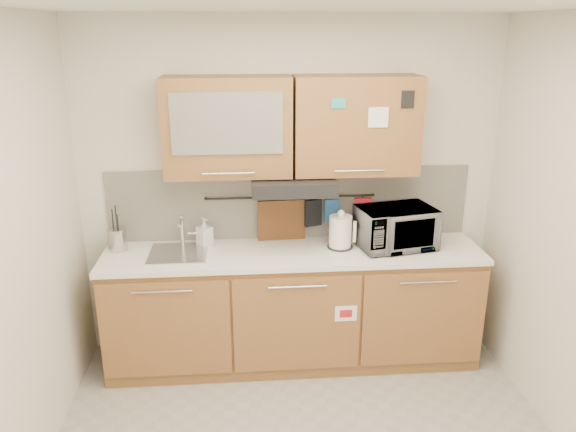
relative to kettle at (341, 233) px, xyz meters
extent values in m
plane|color=white|center=(-0.36, -1.23, 1.56)|extent=(3.20, 3.20, 0.00)
plane|color=silver|center=(-0.36, 0.27, 0.26)|extent=(3.20, 0.00, 3.20)
cube|color=brown|center=(-0.36, -0.03, -0.60)|extent=(2.80, 0.60, 0.88)
cube|color=black|center=(-0.36, -0.03, -0.99)|extent=(2.80, 0.54, 0.10)
cube|color=#A5663A|center=(-1.29, -0.34, -0.57)|extent=(0.91, 0.02, 0.74)
cylinder|color=silver|center=(-1.29, -0.36, -0.26)|extent=(0.41, 0.01, 0.01)
cube|color=#A5663A|center=(-0.36, -0.34, -0.57)|extent=(0.91, 0.02, 0.74)
cylinder|color=silver|center=(-0.36, -0.36, -0.26)|extent=(0.41, 0.01, 0.01)
cube|color=#A5663A|center=(0.58, -0.34, -0.57)|extent=(0.91, 0.02, 0.74)
cylinder|color=silver|center=(0.58, -0.36, -0.26)|extent=(0.41, 0.01, 0.01)
cube|color=white|center=(-0.36, -0.04, -0.14)|extent=(2.82, 0.62, 0.04)
cube|color=silver|center=(-0.36, 0.26, 0.16)|extent=(2.80, 0.02, 0.56)
cube|color=brown|center=(-0.82, 0.10, 0.79)|extent=(0.90, 0.35, 0.70)
cube|color=silver|center=(-0.82, -0.09, 0.84)|extent=(0.76, 0.02, 0.42)
cube|color=#A5663A|center=(0.10, 0.10, 0.79)|extent=(0.90, 0.35, 0.70)
cube|color=white|center=(0.22, -0.08, 0.87)|extent=(0.14, 0.00, 0.14)
cube|color=black|center=(-0.36, 0.02, 0.38)|extent=(0.60, 0.46, 0.10)
cube|color=silver|center=(-1.21, -0.03, -0.12)|extent=(0.42, 0.40, 0.03)
cylinder|color=silver|center=(-1.19, 0.13, 0.00)|extent=(0.03, 0.03, 0.24)
cylinder|color=silver|center=(-1.19, 0.05, 0.10)|extent=(0.02, 0.18, 0.02)
cylinder|color=black|center=(-0.36, 0.22, 0.22)|extent=(1.30, 0.02, 0.02)
cylinder|color=#B2B1B6|center=(-1.66, 0.08, -0.03)|extent=(0.16, 0.16, 0.17)
cylinder|color=black|center=(-1.68, 0.09, 0.04)|extent=(0.01, 0.01, 0.32)
cylinder|color=black|center=(-1.64, 0.06, 0.02)|extent=(0.01, 0.01, 0.29)
cylinder|color=black|center=(-1.66, 0.10, 0.05)|extent=(0.01, 0.01, 0.34)
cylinder|color=black|center=(-1.67, 0.06, 0.01)|extent=(0.01, 0.01, 0.25)
cylinder|color=white|center=(0.00, 0.00, 0.00)|extent=(0.21, 0.21, 0.25)
sphere|color=white|center=(0.00, 0.00, 0.15)|extent=(0.06, 0.06, 0.06)
cube|color=white|center=(0.10, -0.03, 0.02)|extent=(0.03, 0.04, 0.16)
cylinder|color=black|center=(0.00, 0.00, -0.11)|extent=(0.19, 0.19, 0.01)
cube|color=black|center=(0.41, 0.01, -0.03)|extent=(0.25, 0.18, 0.17)
cube|color=black|center=(0.37, 0.00, 0.05)|extent=(0.08, 0.11, 0.01)
cube|color=black|center=(0.45, 0.02, 0.05)|extent=(0.08, 0.11, 0.01)
imported|color=#999999|center=(0.41, -0.02, 0.03)|extent=(0.62, 0.48, 0.31)
imported|color=#999999|center=(-1.02, 0.14, -0.01)|extent=(0.14, 0.14, 0.22)
cube|color=brown|center=(-0.43, 0.21, -0.03)|extent=(0.37, 0.04, 0.46)
cube|color=#205396|center=(-0.04, 0.21, 0.11)|extent=(0.11, 0.03, 0.18)
cube|color=black|center=(-0.18, 0.21, 0.09)|extent=(0.14, 0.08, 0.21)
cube|color=red|center=(0.21, 0.21, 0.12)|extent=(0.13, 0.02, 0.16)
camera|label=1|loc=(-0.72, -3.90, 1.45)|focal=35.00mm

